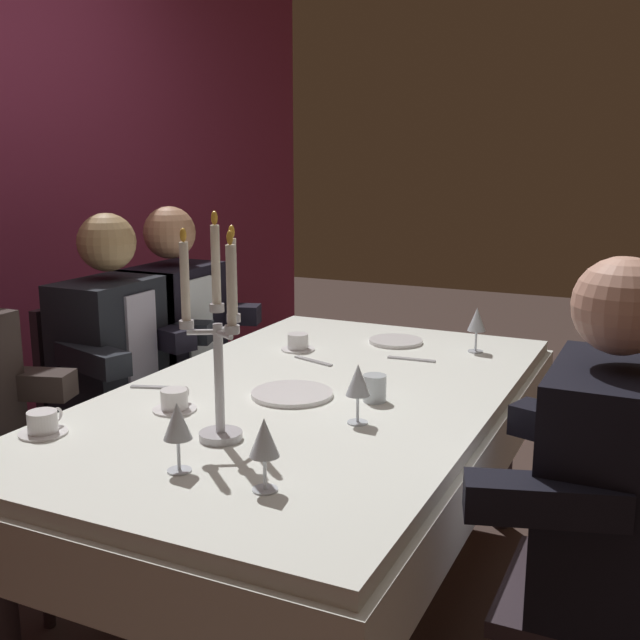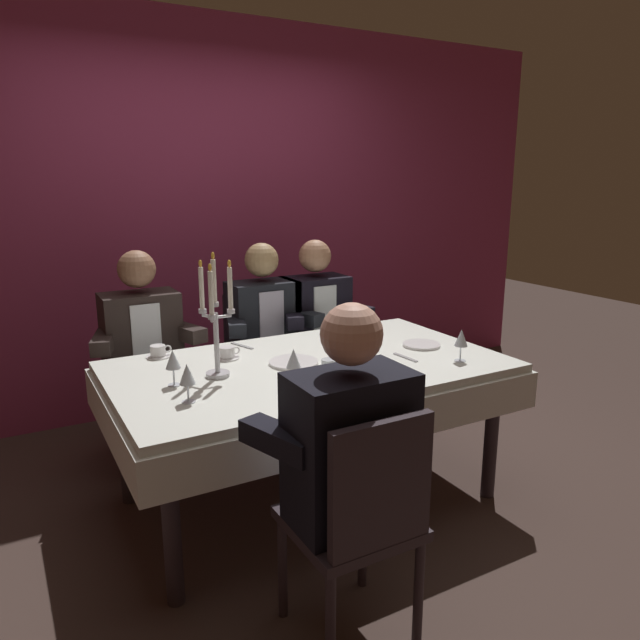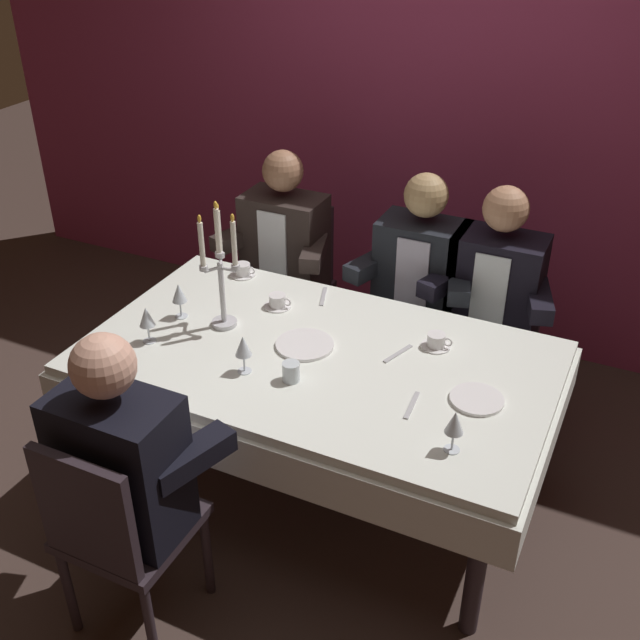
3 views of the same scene
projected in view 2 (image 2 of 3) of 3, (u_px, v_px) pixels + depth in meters
The scene contains 21 objects.
ground_plane at pixel (310, 498), 3.11m from camera, with size 12.00×12.00×0.00m, color #42312B.
back_wall at pixel (198, 218), 4.20m from camera, with size 6.00×0.12×2.70m, color #943155.
dining_table at pixel (309, 386), 2.96m from camera, with size 1.94×1.14×0.74m.
candelabra at pixel (216, 322), 2.68m from camera, with size 0.15×0.17×0.57m.
dinner_plate_0 at pixel (421, 345), 3.23m from camera, with size 0.20×0.20×0.01m, color white.
dinner_plate_1 at pixel (294, 362), 2.92m from camera, with size 0.24×0.24×0.01m, color white.
wine_glass_0 at pixel (173, 360), 2.60m from camera, with size 0.07×0.07×0.16m.
wine_glass_1 at pixel (294, 360), 2.61m from camera, with size 0.07×0.07×0.16m.
wine_glass_2 at pixel (461, 339), 2.94m from camera, with size 0.07×0.07×0.16m.
wine_glass_3 at pixel (187, 375), 2.40m from camera, with size 0.07×0.07×0.16m.
water_tumbler_0 at pixel (329, 368), 2.74m from camera, with size 0.07×0.07×0.08m, color silver.
coffee_cup_0 at pixel (158, 352), 3.03m from camera, with size 0.13×0.12×0.06m.
coffee_cup_1 at pixel (227, 353), 3.00m from camera, with size 0.13×0.12×0.06m.
coffee_cup_2 at pixel (354, 335), 3.35m from camera, with size 0.13×0.12×0.06m.
fork_0 at pixel (242, 346), 3.22m from camera, with size 0.17×0.02×0.01m, color #B7B7BC.
fork_1 at pixel (405, 357), 3.02m from camera, with size 0.17×0.02×0.01m, color #B7B7BC.
fork_2 at pixel (346, 347), 3.19m from camera, with size 0.17×0.02×0.01m, color #B7B7BC.
seated_diner_0 at pixel (141, 338), 3.40m from camera, with size 0.63×0.48×1.24m.
seated_diner_1 at pixel (351, 447), 2.04m from camera, with size 0.63×0.48×1.24m.
seated_diner_2 at pixel (263, 323), 3.75m from camera, with size 0.63×0.48×1.24m.
seated_diner_3 at pixel (315, 316), 3.93m from camera, with size 0.63×0.48×1.24m.
Camera 2 is at (-1.32, -2.47, 1.64)m, focal length 33.41 mm.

